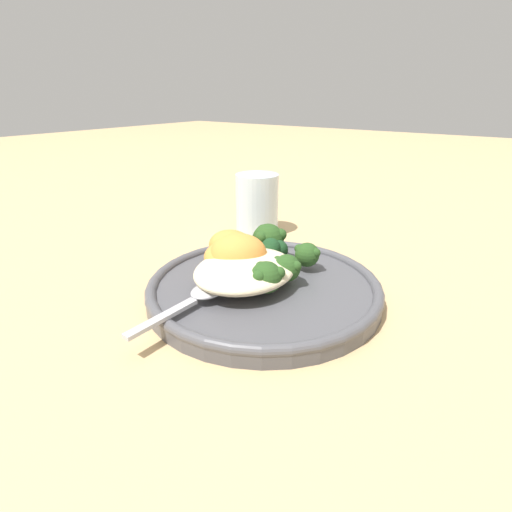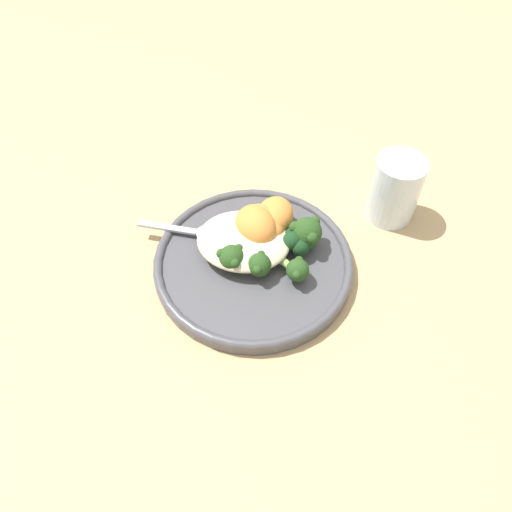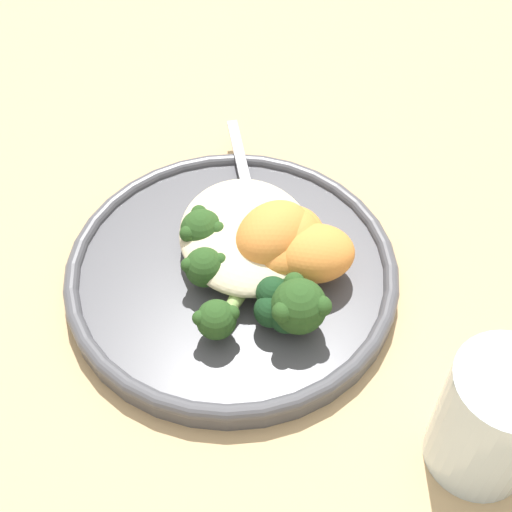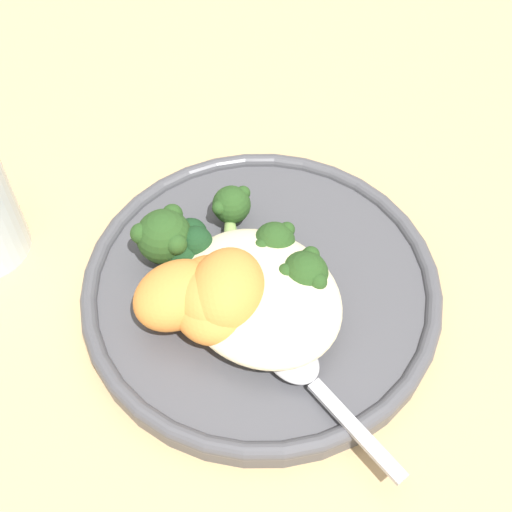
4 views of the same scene
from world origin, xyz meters
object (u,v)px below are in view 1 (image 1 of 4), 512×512
(broccoli_stalk_2, at_px, (290,259))
(broccoli_stalk_3, at_px, (265,242))
(spoon, at_px, (201,295))
(plate, at_px, (262,287))
(sweet_potato_chunk_0, at_px, (234,255))
(broccoli_stalk_1, at_px, (272,269))
(sweet_potato_chunk_2, at_px, (238,254))
(quinoa_mound, at_px, (245,270))
(kale_tuft, at_px, (270,247))
(sweet_potato_chunk_1, at_px, (229,253))
(broccoli_stalk_0, at_px, (261,276))
(water_glass, at_px, (257,205))
(sweet_potato_chunk_3, at_px, (233,246))

(broccoli_stalk_2, bearing_deg, broccoli_stalk_3, 109.51)
(broccoli_stalk_2, relative_size, spoon, 0.87)
(plate, bearing_deg, sweet_potato_chunk_0, 88.66)
(broccoli_stalk_1, height_order, sweet_potato_chunk_2, sweet_potato_chunk_2)
(quinoa_mound, bearing_deg, kale_tuft, 11.42)
(plate, distance_m, sweet_potato_chunk_0, 0.05)
(sweet_potato_chunk_1, bearing_deg, broccoli_stalk_0, -109.93)
(broccoli_stalk_0, distance_m, sweet_potato_chunk_2, 0.05)
(broccoli_stalk_2, distance_m, water_glass, 0.19)
(sweet_potato_chunk_3, xyz_separation_m, water_glass, (0.15, 0.07, 0.01))
(kale_tuft, bearing_deg, water_glass, 41.48)
(broccoli_stalk_0, bearing_deg, sweet_potato_chunk_0, 172.91)
(sweet_potato_chunk_0, bearing_deg, sweet_potato_chunk_1, 95.48)
(broccoli_stalk_2, height_order, sweet_potato_chunk_1, sweet_potato_chunk_1)
(broccoli_stalk_3, xyz_separation_m, sweet_potato_chunk_1, (-0.05, 0.01, 0.00))
(sweet_potato_chunk_1, bearing_deg, broccoli_stalk_1, -85.01)
(plate, distance_m, spoon, 0.08)
(quinoa_mound, height_order, sweet_potato_chunk_2, sweet_potato_chunk_2)
(sweet_potato_chunk_0, height_order, kale_tuft, sweet_potato_chunk_0)
(broccoli_stalk_1, bearing_deg, plate, -173.93)
(quinoa_mound, relative_size, spoon, 0.97)
(kale_tuft, bearing_deg, sweet_potato_chunk_1, 159.02)
(sweet_potato_chunk_0, bearing_deg, broccoli_stalk_2, -51.31)
(sweet_potato_chunk_0, xyz_separation_m, kale_tuft, (0.05, -0.01, -0.00))
(broccoli_stalk_1, bearing_deg, broccoli_stalk_2, 64.96)
(broccoli_stalk_3, relative_size, sweet_potato_chunk_2, 1.75)
(plate, bearing_deg, spoon, 162.54)
(broccoli_stalk_2, distance_m, spoon, 0.12)
(sweet_potato_chunk_3, relative_size, spoon, 0.49)
(sweet_potato_chunk_0, height_order, spoon, sweet_potato_chunk_0)
(sweet_potato_chunk_0, height_order, water_glass, water_glass)
(sweet_potato_chunk_3, bearing_deg, sweet_potato_chunk_0, -140.52)
(spoon, bearing_deg, sweet_potato_chunk_2, -173.14)
(broccoli_stalk_0, relative_size, sweet_potato_chunk_1, 1.57)
(broccoli_stalk_1, distance_m, broccoli_stalk_3, 0.07)
(broccoli_stalk_3, relative_size, spoon, 0.90)
(sweet_potato_chunk_2, bearing_deg, sweet_potato_chunk_1, 78.64)
(broccoli_stalk_2, distance_m, sweet_potato_chunk_1, 0.07)
(broccoli_stalk_1, distance_m, sweet_potato_chunk_1, 0.06)
(sweet_potato_chunk_2, xyz_separation_m, sweet_potato_chunk_3, (0.02, 0.03, -0.00))
(broccoli_stalk_0, bearing_deg, sweet_potato_chunk_1, 175.36)
(plate, distance_m, kale_tuft, 0.06)
(sweet_potato_chunk_0, bearing_deg, broccoli_stalk_3, -6.85)
(broccoli_stalk_2, xyz_separation_m, sweet_potato_chunk_3, (-0.02, 0.07, 0.01))
(sweet_potato_chunk_1, xyz_separation_m, kale_tuft, (0.05, -0.02, -0.01))
(quinoa_mound, bearing_deg, spoon, 168.28)
(broccoli_stalk_1, xyz_separation_m, broccoli_stalk_3, (0.05, 0.04, 0.01))
(sweet_potato_chunk_0, relative_size, sweet_potato_chunk_2, 1.08)
(sweet_potato_chunk_0, bearing_deg, broccoli_stalk_1, -85.07)
(broccoli_stalk_2, bearing_deg, sweet_potato_chunk_1, 162.22)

